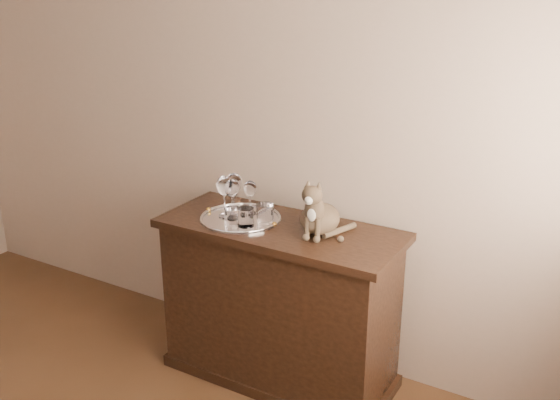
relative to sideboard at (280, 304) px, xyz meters
The scene contains 11 objects.
wall_back 1.15m from the sideboard, 152.68° to the left, with size 4.00×0.10×2.70m, color tan.
sideboard is the anchor object (origin of this frame).
tray 0.48m from the sideboard, behind, with size 0.40×0.40×0.01m, color silver.
wine_glass_a 0.61m from the sideboard, behind, with size 0.08×0.08×0.21m, color white, non-canonical shape.
wine_glass_b 0.56m from the sideboard, 164.49° to the left, with size 0.07×0.07×0.17m, color white, non-canonical shape.
wine_glass_c 0.61m from the sideboard, behind, with size 0.08×0.08×0.21m, color silver, non-canonical shape.
wine_glass_d 0.59m from the sideboard, behind, with size 0.07×0.07×0.19m, color white, non-canonical shape.
tumbler_a 0.51m from the sideboard, 144.28° to the right, with size 0.08×0.08×0.09m, color silver.
tumbler_b 0.53m from the sideboard, 147.57° to the right, with size 0.08×0.08×0.09m, color white.
tumbler_c 0.49m from the sideboard, 164.18° to the right, with size 0.09×0.09×0.10m, color silver.
cat 0.60m from the sideboard, ahead, with size 0.28×0.26×0.28m, color brown, non-canonical shape.
Camera 1 is at (2.00, -0.47, 1.99)m, focal length 40.00 mm.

